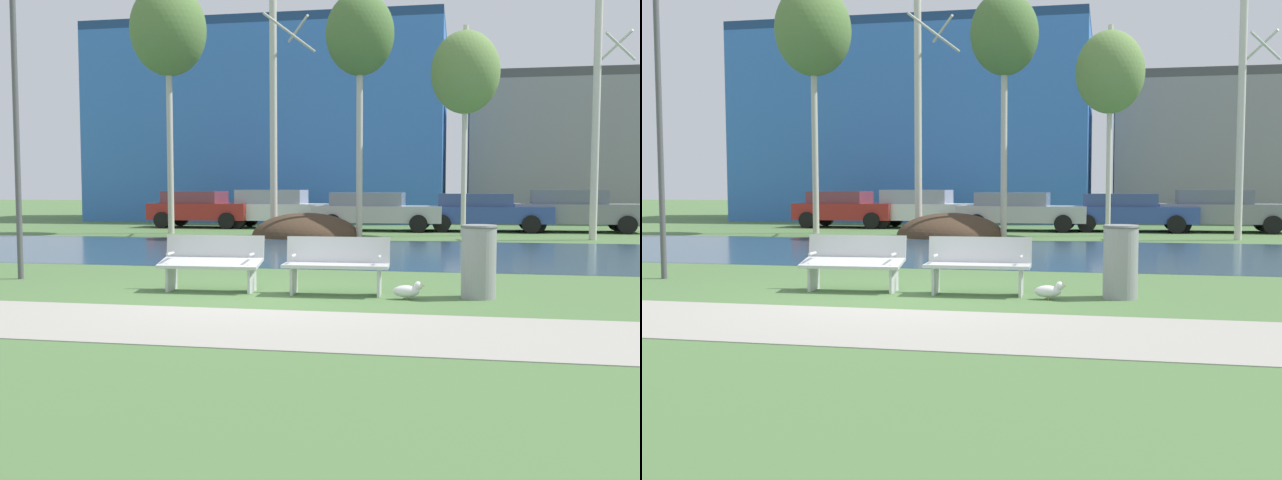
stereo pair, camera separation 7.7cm
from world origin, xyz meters
The scene contains 20 objects.
ground_plane centered at (0.00, 10.00, 0.00)m, with size 120.00×120.00×0.00m, color #4C703D.
paved_path_strip centered at (0.00, -2.16, 0.01)m, with size 60.00×2.31×0.01m, color #9E998E.
river_band centered at (0.00, 7.65, 0.00)m, with size 80.00×7.84×0.01m, color #2D475B.
soil_mound centered at (-2.18, 13.17, 0.00)m, with size 3.57×3.50×1.54m, color #423021.
bench_left centered at (-1.00, 0.56, 0.47)m, with size 1.62×0.62×0.87m.
bench_right centered at (0.99, 0.56, 0.47)m, with size 1.62×0.62×0.87m.
trash_bin centered at (3.11, 0.61, 0.56)m, with size 0.53×0.53×1.08m.
seagull centered at (2.10, 0.27, 0.13)m, with size 0.47×0.17×0.27m.
streetlamp centered at (-4.85, 1.33, 3.69)m, with size 0.32×0.32×5.56m.
birch_far_left centered at (-7.12, 13.69, 6.98)m, with size 2.62×2.62×9.01m.
birch_left centered at (-3.31, 13.45, 4.73)m, with size 1.60×2.73×9.24m.
birch_center_left centered at (-0.36, 12.91, 6.41)m, with size 2.18×2.18×8.29m.
birch_center centered at (2.94, 14.32, 5.36)m, with size 2.25×2.25×6.90m.
birch_center_right centered at (6.87, 13.13, 4.51)m, with size 1.19×2.04×8.92m.
parked_van_nearest_red centered at (-7.41, 17.43, 0.77)m, with size 4.07×2.15×1.45m.
parked_sedan_second_white centered at (-4.21, 17.53, 0.79)m, with size 4.71×2.00×1.51m.
parked_hatch_third_silver centered at (-0.27, 16.61, 0.76)m, with size 4.76×2.11×1.42m.
parked_wagon_fourth_blue centered at (3.66, 16.88, 0.74)m, with size 4.70×2.09×1.38m.
parked_suv_fifth_grey centered at (6.94, 17.16, 0.80)m, with size 4.56×2.09×1.52m.
building_blue_store centered at (-6.27, 25.21, 4.62)m, with size 16.67×8.38×9.25m.
Camera 1 is at (2.82, -10.24, 1.65)m, focal length 40.67 mm.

